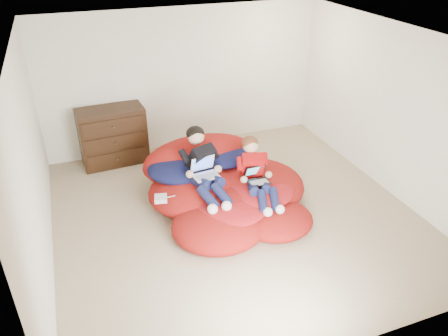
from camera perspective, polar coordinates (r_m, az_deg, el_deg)
room_shell at (r=6.25m, az=1.41°, el=-4.37°), size 5.10×5.10×2.77m
dresser at (r=7.74m, az=-14.31°, el=4.06°), size 1.14×0.65×0.99m
beanbag_pile at (r=6.47m, az=-0.10°, el=-2.61°), size 2.36×2.41×0.89m
cream_pillow at (r=6.86m, az=-5.84°, el=2.64°), size 0.41×0.26×0.26m
older_boy at (r=6.19m, az=-2.82°, el=0.63°), size 0.48×1.22×0.81m
younger_boy at (r=6.16m, az=4.21°, el=-0.30°), size 0.42×1.03×0.77m
laptop_white at (r=6.16m, az=-2.56°, el=-0.32°), size 0.37×0.36×0.25m
laptop_black at (r=6.17m, az=4.32°, el=-1.18°), size 0.30×0.30×0.20m
power_adapter at (r=6.01m, az=-8.25°, el=-3.97°), size 0.20×0.20×0.06m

